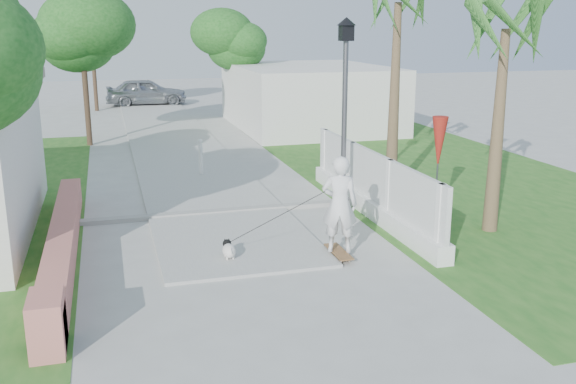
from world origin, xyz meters
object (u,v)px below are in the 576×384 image
object	(u,v)px
bollard	(201,156)
patio_umbrella	(439,144)
skateboarder	(300,213)
parked_car	(146,92)
street_lamp	(345,108)
dog	(229,250)

from	to	relation	value
bollard	patio_umbrella	size ratio (longest dim) A/B	0.47
skateboarder	parked_car	size ratio (longest dim) A/B	0.57
bollard	skateboarder	bearing A→B (deg)	-83.63
street_lamp	bollard	xyz separation A→B (m)	(-2.70, 4.50, -1.84)
street_lamp	skateboarder	bearing A→B (deg)	-124.53
dog	parked_car	size ratio (longest dim) A/B	0.13
dog	parked_car	bearing A→B (deg)	89.08
bollard	patio_umbrella	world-z (taller)	patio_umbrella
street_lamp	skateboarder	size ratio (longest dim) A/B	1.83
parked_car	patio_umbrella	bearing A→B (deg)	-167.04
parked_car	dog	bearing A→B (deg)	-179.49
street_lamp	skateboarder	world-z (taller)	street_lamp
skateboarder	patio_umbrella	bearing A→B (deg)	-134.67
bollard	dog	distance (m)	7.07
bollard	patio_umbrella	xyz separation A→B (m)	(4.60, -5.50, 1.10)
skateboarder	street_lamp	bearing A→B (deg)	-103.95
skateboarder	dog	bearing A→B (deg)	11.89
street_lamp	patio_umbrella	xyz separation A→B (m)	(1.90, -1.00, -0.74)
bollard	parked_car	xyz separation A→B (m)	(-0.38, 17.66, 0.15)
street_lamp	parked_car	size ratio (longest dim) A/B	1.03
parked_car	bollard	bearing A→B (deg)	-177.94
dog	parked_car	world-z (taller)	parked_car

